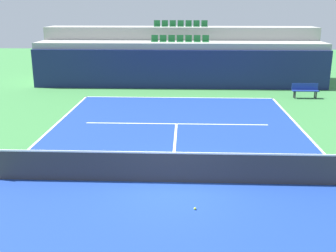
% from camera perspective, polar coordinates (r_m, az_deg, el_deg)
% --- Properties ---
extents(ground_plane, '(80.00, 80.00, 0.00)m').
position_cam_1_polar(ground_plane, '(12.56, 0.51, -7.86)').
color(ground_plane, '#387A3D').
extents(court_surface, '(11.00, 24.00, 0.01)m').
position_cam_1_polar(court_surface, '(12.56, 0.51, -7.84)').
color(court_surface, navy).
rests_on(court_surface, ground_plane).
extents(baseline_far, '(11.00, 0.10, 0.00)m').
position_cam_1_polar(baseline_far, '(23.96, 1.49, 3.98)').
color(baseline_far, white).
rests_on(baseline_far, court_surface).
extents(service_line_far, '(8.26, 0.10, 0.00)m').
position_cam_1_polar(service_line_far, '(18.58, 1.18, 0.31)').
color(service_line_far, white).
rests_on(service_line_far, court_surface).
extents(centre_service_line, '(0.10, 6.40, 0.00)m').
position_cam_1_polar(centre_service_line, '(15.53, 0.91, -2.97)').
color(centre_service_line, white).
rests_on(centre_service_line, court_surface).
extents(back_wall, '(19.06, 0.30, 2.47)m').
position_cam_1_polar(back_wall, '(26.50, 1.61, 7.88)').
color(back_wall, navy).
rests_on(back_wall, ground_plane).
extents(stands_tier_lower, '(19.06, 2.40, 2.86)m').
position_cam_1_polar(stands_tier_lower, '(27.81, 1.66, 8.68)').
color(stands_tier_lower, '#9E9E99').
rests_on(stands_tier_lower, ground_plane).
extents(stands_tier_upper, '(19.06, 2.40, 3.73)m').
position_cam_1_polar(stands_tier_upper, '(30.14, 1.74, 10.12)').
color(stands_tier_upper, '#9E9E99').
rests_on(stands_tier_upper, ground_plane).
extents(seating_row_lower, '(3.83, 0.44, 0.44)m').
position_cam_1_polar(seating_row_lower, '(27.74, 1.69, 11.90)').
color(seating_row_lower, '#1E6633').
rests_on(seating_row_lower, stands_tier_lower).
extents(seating_row_upper, '(3.83, 0.44, 0.44)m').
position_cam_1_polar(seating_row_upper, '(30.08, 1.77, 13.91)').
color(seating_row_upper, '#1E6633').
rests_on(seating_row_upper, stands_tier_upper).
extents(tennis_net, '(11.08, 0.08, 1.07)m').
position_cam_1_polar(tennis_net, '(12.36, 0.52, -5.71)').
color(tennis_net, black).
rests_on(tennis_net, court_surface).
extents(player_bench, '(1.50, 0.40, 0.85)m').
position_cam_1_polar(player_bench, '(25.07, 18.55, 4.85)').
color(player_bench, navy).
rests_on(player_bench, ground_plane).
extents(tennis_ball_1, '(0.07, 0.07, 0.07)m').
position_cam_1_polar(tennis_ball_1, '(10.99, 3.78, -11.39)').
color(tennis_ball_1, '#CCE033').
rests_on(tennis_ball_1, court_surface).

